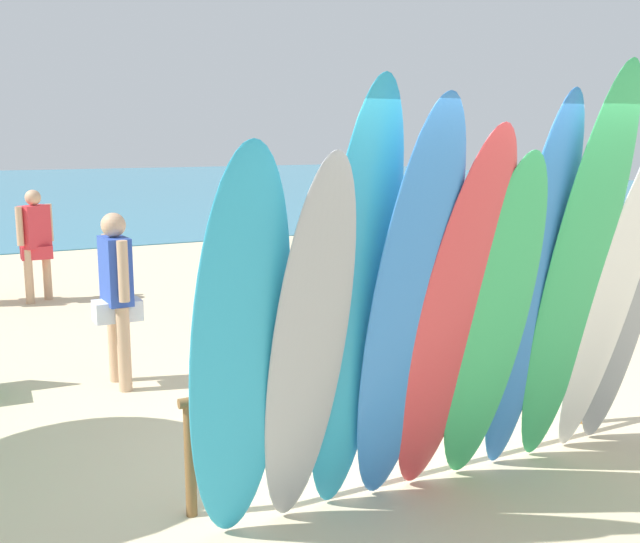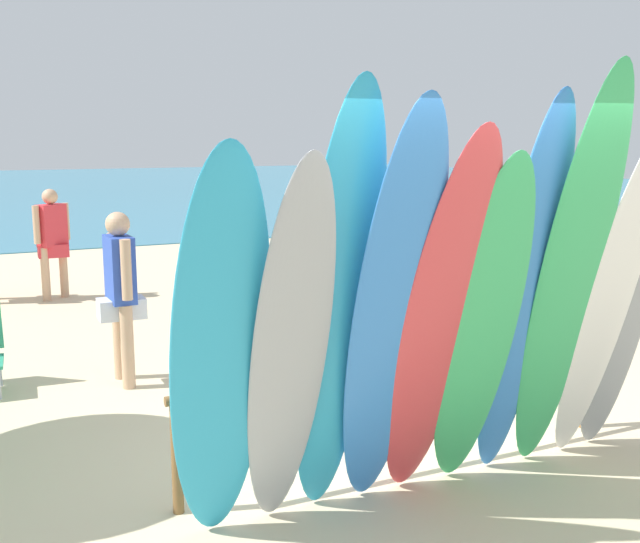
{
  "view_description": "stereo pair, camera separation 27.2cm",
  "coord_description": "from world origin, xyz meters",
  "px_view_note": "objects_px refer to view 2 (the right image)",
  "views": [
    {
      "loc": [
        -2.91,
        -4.16,
        2.31
      ],
      "look_at": [
        0.0,
        1.48,
        1.16
      ],
      "focal_mm": 41.96,
      "sensor_mm": 36.0,
      "label": 1
    },
    {
      "loc": [
        -2.66,
        -4.28,
        2.31
      ],
      "look_at": [
        0.0,
        1.48,
        1.16
      ],
      "focal_mm": 41.96,
      "sensor_mm": 36.0,
      "label": 2
    }
  ],
  "objects_px": {
    "surfboard_teal_0": "(220,353)",
    "surfboard_white_8": "(608,302)",
    "surfboard_grey_1": "(290,352)",
    "surfboard_green_5": "(481,329)",
    "surfboard_grey_9": "(628,286)",
    "surfboard_blue_6": "(523,294)",
    "surfboard_red_4": "(440,323)",
    "surfboard_rack": "(409,383)",
    "surfboard_blue_3": "(393,317)",
    "beachgoer_strolling": "(121,286)",
    "beachgoer_by_water": "(420,253)",
    "beachgoer_near_rack": "(52,236)",
    "surfboard_teal_2": "(339,310)",
    "surfboard_green_7": "(570,280)"
  },
  "relations": [
    {
      "from": "surfboard_grey_1",
      "to": "surfboard_teal_2",
      "type": "distance_m",
      "value": 0.39
    },
    {
      "from": "surfboard_red_4",
      "to": "beachgoer_strolling",
      "type": "bearing_deg",
      "value": 107.21
    },
    {
      "from": "surfboard_grey_9",
      "to": "surfboard_teal_2",
      "type": "bearing_deg",
      "value": -176.94
    },
    {
      "from": "surfboard_blue_6",
      "to": "surfboard_grey_9",
      "type": "height_order",
      "value": "surfboard_blue_6"
    },
    {
      "from": "surfboard_rack",
      "to": "surfboard_blue_3",
      "type": "relative_size",
      "value": 1.3
    },
    {
      "from": "surfboard_green_5",
      "to": "beachgoer_by_water",
      "type": "distance_m",
      "value": 4.55
    },
    {
      "from": "surfboard_teal_2",
      "to": "beachgoer_by_water",
      "type": "height_order",
      "value": "surfboard_teal_2"
    },
    {
      "from": "surfboard_teal_0",
      "to": "beachgoer_strolling",
      "type": "bearing_deg",
      "value": 90.23
    },
    {
      "from": "surfboard_teal_0",
      "to": "surfboard_blue_6",
      "type": "height_order",
      "value": "surfboard_blue_6"
    },
    {
      "from": "surfboard_teal_2",
      "to": "surfboard_grey_9",
      "type": "distance_m",
      "value": 2.28
    },
    {
      "from": "surfboard_rack",
      "to": "surfboard_red_4",
      "type": "bearing_deg",
      "value": -105.0
    },
    {
      "from": "surfboard_teal_0",
      "to": "beachgoer_strolling",
      "type": "distance_m",
      "value": 3.2
    },
    {
      "from": "surfboard_rack",
      "to": "beachgoer_near_rack",
      "type": "distance_m",
      "value": 7.09
    },
    {
      "from": "surfboard_rack",
      "to": "surfboard_grey_1",
      "type": "relative_size",
      "value": 1.47
    },
    {
      "from": "surfboard_teal_0",
      "to": "surfboard_grey_1",
      "type": "xyz_separation_m",
      "value": [
        0.38,
        -0.06,
        -0.03
      ]
    },
    {
      "from": "surfboard_blue_6",
      "to": "beachgoer_strolling",
      "type": "height_order",
      "value": "surfboard_blue_6"
    },
    {
      "from": "surfboard_teal_2",
      "to": "surfboard_blue_3",
      "type": "xyz_separation_m",
      "value": [
        0.3,
        -0.11,
        -0.05
      ]
    },
    {
      "from": "surfboard_teal_2",
      "to": "surfboard_blue_6",
      "type": "xyz_separation_m",
      "value": [
        1.33,
        -0.02,
        -0.02
      ]
    },
    {
      "from": "surfboard_red_4",
      "to": "surfboard_green_5",
      "type": "bearing_deg",
      "value": -3.33
    },
    {
      "from": "surfboard_blue_6",
      "to": "surfboard_white_8",
      "type": "relative_size",
      "value": 1.08
    },
    {
      "from": "surfboard_teal_0",
      "to": "surfboard_red_4",
      "type": "xyz_separation_m",
      "value": [
        1.36,
        -0.08,
        0.04
      ]
    },
    {
      "from": "surfboard_white_8",
      "to": "surfboard_grey_1",
      "type": "bearing_deg",
      "value": 175.41
    },
    {
      "from": "surfboard_teal_0",
      "to": "surfboard_white_8",
      "type": "bearing_deg",
      "value": -0.41
    },
    {
      "from": "surfboard_grey_1",
      "to": "surfboard_green_5",
      "type": "xyz_separation_m",
      "value": [
        1.28,
        -0.02,
        -0.01
      ]
    },
    {
      "from": "surfboard_rack",
      "to": "surfboard_blue_3",
      "type": "distance_m",
      "value": 1.05
    },
    {
      "from": "surfboard_green_5",
      "to": "beachgoer_strolling",
      "type": "relative_size",
      "value": 1.43
    },
    {
      "from": "surfboard_rack",
      "to": "beachgoer_near_rack",
      "type": "height_order",
      "value": "beachgoer_near_rack"
    },
    {
      "from": "beachgoer_near_rack",
      "to": "beachgoer_strolling",
      "type": "height_order",
      "value": "beachgoer_strolling"
    },
    {
      "from": "surfboard_grey_1",
      "to": "surfboard_white_8",
      "type": "height_order",
      "value": "surfboard_white_8"
    },
    {
      "from": "surfboard_green_5",
      "to": "surfboard_grey_9",
      "type": "xyz_separation_m",
      "value": [
        1.33,
        0.09,
        0.14
      ]
    },
    {
      "from": "surfboard_blue_6",
      "to": "beachgoer_by_water",
      "type": "relative_size",
      "value": 1.7
    },
    {
      "from": "surfboard_red_4",
      "to": "surfboard_grey_1",
      "type": "bearing_deg",
      "value": 173.64
    },
    {
      "from": "surfboard_grey_9",
      "to": "surfboard_green_5",
      "type": "bearing_deg",
      "value": -173.14
    },
    {
      "from": "surfboard_rack",
      "to": "beachgoer_by_water",
      "type": "relative_size",
      "value": 2.2
    },
    {
      "from": "surfboard_blue_6",
      "to": "surfboard_grey_9",
      "type": "bearing_deg",
      "value": -0.12
    },
    {
      "from": "surfboard_grey_1",
      "to": "surfboard_white_8",
      "type": "xyz_separation_m",
      "value": [
        2.35,
        0.0,
        0.06
      ]
    },
    {
      "from": "beachgoer_strolling",
      "to": "beachgoer_by_water",
      "type": "height_order",
      "value": "beachgoer_strolling"
    },
    {
      "from": "surfboard_rack",
      "to": "surfboard_teal_0",
      "type": "distance_m",
      "value": 1.7
    },
    {
      "from": "surfboard_red_4",
      "to": "surfboard_blue_6",
      "type": "distance_m",
      "value": 0.7
    },
    {
      "from": "surfboard_teal_2",
      "to": "beachgoer_strolling",
      "type": "relative_size",
      "value": 1.65
    },
    {
      "from": "surfboard_green_7",
      "to": "beachgoer_by_water",
      "type": "height_order",
      "value": "surfboard_green_7"
    },
    {
      "from": "surfboard_white_8",
      "to": "beachgoer_by_water",
      "type": "height_order",
      "value": "surfboard_white_8"
    },
    {
      "from": "surfboard_white_8",
      "to": "surfboard_teal_0",
      "type": "bearing_deg",
      "value": 174.21
    },
    {
      "from": "surfboard_blue_3",
      "to": "beachgoer_strolling",
      "type": "xyz_separation_m",
      "value": [
        -0.99,
        3.29,
        -0.34
      ]
    },
    {
      "from": "surfboard_red_4",
      "to": "surfboard_grey_9",
      "type": "bearing_deg",
      "value": -1.35
    },
    {
      "from": "surfboard_grey_1",
      "to": "surfboard_teal_2",
      "type": "xyz_separation_m",
      "value": [
        0.33,
        0.07,
        0.19
      ]
    },
    {
      "from": "beachgoer_near_rack",
      "to": "surfboard_rack",
      "type": "bearing_deg",
      "value": -109.59
    },
    {
      "from": "surfboard_blue_3",
      "to": "beachgoer_strolling",
      "type": "relative_size",
      "value": 1.62
    },
    {
      "from": "surfboard_white_8",
      "to": "beachgoer_strolling",
      "type": "xyz_separation_m",
      "value": [
        -2.71,
        3.25,
        -0.25
      ]
    },
    {
      "from": "surfboard_white_8",
      "to": "beachgoer_near_rack",
      "type": "xyz_separation_m",
      "value": [
        -2.92,
        7.46,
        -0.28
      ]
    }
  ]
}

